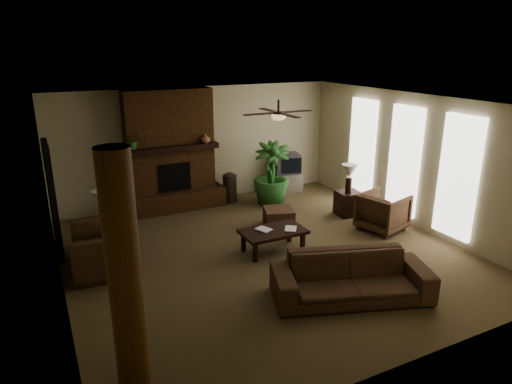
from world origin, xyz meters
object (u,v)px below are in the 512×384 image
floor_plant (271,187)px  side_table_right (348,203)px  sofa (352,270)px  side_table_left (108,237)px  log_column (125,277)px  lamp_left (102,201)px  armchair_left (104,242)px  lamp_right (349,173)px  tv_stand (285,182)px  coffee_table (273,233)px  floor_vase (230,186)px  ottoman (279,218)px  armchair_right (383,210)px

floor_plant → side_table_right: 1.90m
sofa → side_table_left: 4.57m
log_column → sofa: bearing=7.5°
lamp_left → side_table_right: lamp_left is taller
floor_plant → side_table_left: 4.15m
armchair_left → lamp_right: size_ratio=1.86×
sofa → log_column: bearing=-153.3°
lamp_right → side_table_right: bearing=33.8°
tv_stand → floor_plant: floor_plant is taller
side_table_right → coffee_table: bearing=-159.1°
log_column → floor_vase: bearing=56.9°
floor_plant → log_column: bearing=-132.2°
log_column → armchair_left: size_ratio=2.31×
floor_plant → side_table_right: bearing=-49.8°
log_column → tv_stand: (5.19, 5.55, -1.15)m
side_table_right → sofa: bearing=-126.8°
ottoman → side_table_left: size_ratio=1.09×
armchair_right → floor_plant: size_ratio=0.58×
log_column → ottoman: 5.30m
armchair_left → floor_plant: 4.54m
floor_vase → lamp_right: (2.03, -2.04, 0.57)m
armchair_left → lamp_left: size_ratio=1.86×
log_column → lamp_right: (5.55, 3.35, -0.40)m
floor_vase → lamp_left: lamp_left is taller
log_column → lamp_left: 3.89m
armchair_right → lamp_left: (-5.37, 1.53, 0.56)m
armchair_left → floor_vase: size_ratio=1.57×
floor_vase → side_table_right: (2.08, -2.01, -0.16)m
sofa → armchair_left: 4.16m
armchair_right → side_table_right: 1.06m
ottoman → side_table_left: 3.50m
armchair_left → floor_vase: (3.34, 2.32, -0.10)m
armchair_left → armchair_right: bearing=88.5°
log_column → armchair_left: 3.20m
ottoman → side_table_right: bearing=-2.9°
tv_stand → side_table_right: 2.21m
sofa → armchair_right: sofa is taller
armchair_right → tv_stand: (-0.49, 3.22, -0.19)m
coffee_table → side_table_left: 3.11m
floor_vase → side_table_right: size_ratio=1.40×
sofa → lamp_left: 4.64m
coffee_table → armchair_left: bearing=167.8°
armchair_left → lamp_right: 5.40m
floor_plant → lamp_left: lamp_left is taller
ottoman → sofa: bearing=-98.0°
floor_vase → floor_plant: size_ratio=0.50×
coffee_table → ottoman: size_ratio=2.00×
sofa → side_table_right: bearing=72.4°
coffee_table → lamp_left: bearing=153.2°
tv_stand → floor_vase: floor_vase is taller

